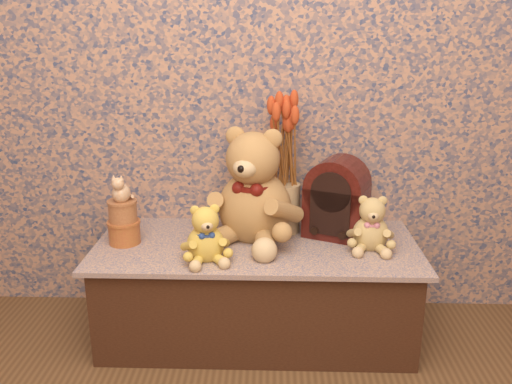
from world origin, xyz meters
TOP-DOWN VIEW (x-y plane):
  - display_shelf at (0.00, 1.21)m, footprint 1.33×0.59m
  - teddy_large at (-0.01, 1.28)m, footprint 0.54×0.58m
  - teddy_medium at (-0.19, 1.06)m, footprint 0.24×0.27m
  - teddy_small at (0.46, 1.18)m, footprint 0.21×0.24m
  - cathedral_radio at (0.34, 1.32)m, footprint 0.30×0.26m
  - ceramic_vase at (0.12, 1.36)m, footprint 0.16×0.16m
  - dried_stalks at (0.12, 1.36)m, footprint 0.27×0.27m
  - biscuit_tin_lower at (-0.55, 1.20)m, footprint 0.17×0.17m
  - biscuit_tin_upper at (-0.55, 1.20)m, footprint 0.14×0.14m
  - cat_figurine at (-0.55, 1.20)m, footprint 0.09×0.10m

SIDE VIEW (x-z plane):
  - display_shelf at x=0.00m, z-range 0.00..0.43m
  - biscuit_tin_lower at x=-0.55m, z-range 0.43..0.52m
  - ceramic_vase at x=0.12m, z-range 0.43..0.64m
  - teddy_medium at x=-0.19m, z-range 0.43..0.67m
  - teddy_small at x=0.46m, z-range 0.43..0.67m
  - biscuit_tin_upper at x=-0.55m, z-range 0.52..0.61m
  - cathedral_radio at x=0.34m, z-range 0.43..0.77m
  - cat_figurine at x=-0.55m, z-range 0.61..0.73m
  - teddy_large at x=-0.01m, z-range 0.43..0.94m
  - dried_stalks at x=0.12m, z-range 0.64..1.06m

